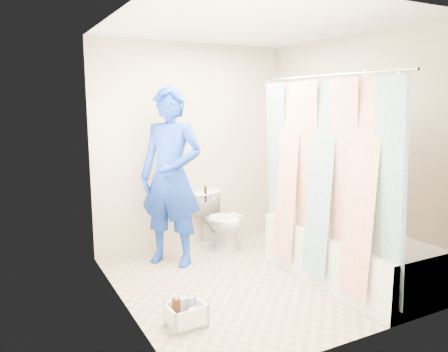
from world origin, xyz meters
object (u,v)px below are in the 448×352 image
toilet (220,220)px  cleaning_caddy (187,316)px  bathtub (345,254)px  plumber (171,177)px

toilet → cleaning_caddy: (-1.08, -1.54, -0.25)m
bathtub → toilet: size_ratio=2.65×
bathtub → toilet: 1.58m
toilet → plumber: bearing=-175.8°
bathtub → cleaning_caddy: bearing=-176.7°
toilet → bathtub: bearing=-79.8°
plumber → cleaning_caddy: size_ratio=6.41×
bathtub → cleaning_caddy: 1.73m
toilet → cleaning_caddy: size_ratio=2.24×
bathtub → plumber: bearing=137.1°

